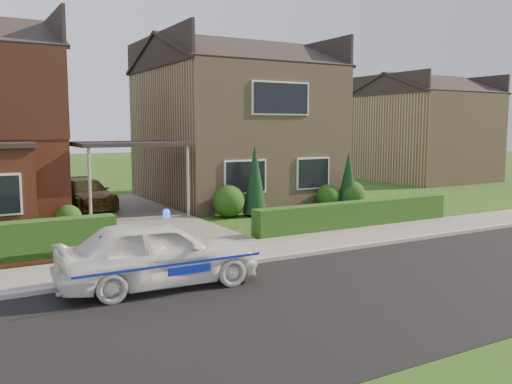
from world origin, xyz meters
TOP-DOWN VIEW (x-y plane):
  - ground at (0.00, 0.00)m, footprint 120.00×120.00m
  - road at (0.00, 0.00)m, footprint 60.00×6.00m
  - kerb at (0.00, 3.05)m, footprint 60.00×0.16m
  - sidewalk at (0.00, 4.10)m, footprint 60.00×2.00m
  - driveway at (0.00, 11.00)m, footprint 3.80×12.00m
  - house_right at (5.80, 13.99)m, footprint 7.50×8.06m
  - carport_link at (0.00, 10.95)m, footprint 3.80×3.00m
  - hedge_right at (5.80, 5.35)m, footprint 7.50×0.55m
  - shrub_left_mid at (-4.00, 9.30)m, footprint 1.32×1.32m
  - shrub_left_near at (-2.40, 9.60)m, footprint 0.84×0.84m
  - shrub_right_near at (3.20, 9.40)m, footprint 1.20×1.20m
  - shrub_right_mid at (7.80, 9.50)m, footprint 0.96×0.96m
  - shrub_right_far at (8.80, 9.20)m, footprint 1.08×1.08m
  - conifer_a at (4.20, 9.20)m, footprint 0.90×0.90m
  - conifer_b at (8.60, 9.20)m, footprint 0.90×0.90m
  - neighbour_right at (20.00, 16.00)m, footprint 6.50×7.00m
  - police_car at (-1.95, 2.40)m, footprint 3.81×4.22m
  - driveway_car at (-1.00, 13.51)m, footprint 1.91×4.03m
  - potted_plant_a at (-4.10, 7.08)m, footprint 0.46×0.33m
  - potted_plant_c at (-2.50, 7.26)m, footprint 0.43×0.43m

SIDE VIEW (x-z plane):
  - ground at x=0.00m, z-range 0.00..0.00m
  - road at x=0.00m, z-range -0.01..0.01m
  - hedge_right at x=5.80m, z-range -0.40..0.40m
  - sidewalk at x=0.00m, z-range 0.00..0.10m
  - kerb at x=0.00m, z-range 0.00..0.12m
  - driveway at x=0.00m, z-range 0.00..0.12m
  - potted_plant_c at x=-2.50m, z-range 0.00..0.69m
  - potted_plant_a at x=-4.10m, z-range 0.00..0.84m
  - shrub_left_near at x=-2.40m, z-range 0.00..0.84m
  - shrub_right_mid at x=7.80m, z-range 0.00..0.96m
  - shrub_right_far at x=8.80m, z-range 0.00..1.08m
  - shrub_right_near at x=3.20m, z-range 0.00..1.20m
  - shrub_left_mid at x=-4.00m, z-range 0.00..1.32m
  - driveway_car at x=-1.00m, z-range 0.12..1.25m
  - police_car at x=-1.95m, z-range -0.08..1.49m
  - conifer_b at x=8.60m, z-range 0.00..2.20m
  - conifer_a at x=4.20m, z-range 0.00..2.60m
  - neighbour_right at x=20.00m, z-range 0.00..5.20m
  - carport_link at x=0.00m, z-range 1.27..4.04m
  - house_right at x=5.80m, z-range 0.04..7.29m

